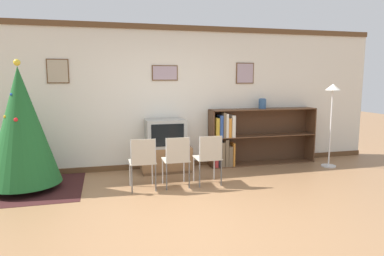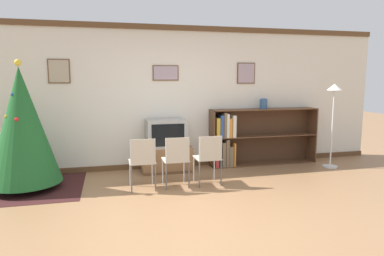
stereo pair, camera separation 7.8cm
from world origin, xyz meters
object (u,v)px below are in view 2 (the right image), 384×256
object	(u,v)px
folding_chair_left	(143,160)
bookshelf	(245,138)
christmas_tree	(22,126)
standing_lamp	(334,104)
television	(166,133)
folding_chair_right	(209,157)
vase	(264,103)
tv_console	(166,159)
folding_chair_center	(176,158)

from	to	relation	value
folding_chair_left	bookshelf	xyz separation A→B (m)	(2.13, 1.10, 0.07)
christmas_tree	standing_lamp	distance (m)	5.46
television	bookshelf	bearing A→B (deg)	3.43
folding_chair_right	vase	distance (m)	1.99
christmas_tree	folding_chair_left	world-z (taller)	christmas_tree
folding_chair_right	bookshelf	xyz separation A→B (m)	(1.07, 1.10, 0.07)
vase	christmas_tree	bearing A→B (deg)	-171.57
tv_console	bookshelf	distance (m)	1.63
folding_chair_center	vase	distance (m)	2.40
christmas_tree	bookshelf	xyz separation A→B (m)	(3.90, 0.61, -0.46)
christmas_tree	bookshelf	distance (m)	3.97
television	vase	world-z (taller)	vase
tv_console	folding_chair_left	xyz separation A→B (m)	(-0.53, -1.00, 0.24)
tv_console	standing_lamp	bearing A→B (deg)	-8.48
tv_console	television	distance (m)	0.49
tv_console	folding_chair_right	size ratio (longest dim) A/B	1.13
tv_console	standing_lamp	size ratio (longest dim) A/B	0.57
folding_chair_right	bookshelf	bearing A→B (deg)	45.72
television	bookshelf	distance (m)	1.61
folding_chair_center	standing_lamp	size ratio (longest dim) A/B	0.51
folding_chair_right	television	bearing A→B (deg)	117.92
tv_console	folding_chair_center	xyz separation A→B (m)	(0.00, -1.00, 0.24)
tv_console	vase	world-z (taller)	vase
folding_chair_left	standing_lamp	size ratio (longest dim) A/B	0.51
christmas_tree	bookshelf	world-z (taller)	christmas_tree
tv_console	folding_chair_center	world-z (taller)	folding_chair_center
folding_chair_left	television	bearing A→B (deg)	62.08
folding_chair_left	vase	distance (m)	2.86
television	standing_lamp	xyz separation A→B (m)	(3.16, -0.47, 0.52)
tv_console	bookshelf	xyz separation A→B (m)	(1.60, 0.09, 0.31)
bookshelf	standing_lamp	xyz separation A→B (m)	(1.56, -0.56, 0.70)
folding_chair_center	standing_lamp	bearing A→B (deg)	9.55
vase	tv_console	bearing A→B (deg)	-176.64
vase	standing_lamp	size ratio (longest dim) A/B	0.13
folding_chair_left	folding_chair_center	xyz separation A→B (m)	(0.53, 0.00, 0.00)
vase	bookshelf	bearing A→B (deg)	-176.58
television	folding_chair_center	bearing A→B (deg)	-90.00
folding_chair_left	standing_lamp	xyz separation A→B (m)	(3.69, 0.53, 0.77)
television	folding_chair_right	xyz separation A→B (m)	(0.53, -1.00, -0.25)
bookshelf	vase	distance (m)	0.79
christmas_tree	vase	bearing A→B (deg)	8.43
folding_chair_center	vase	size ratio (longest dim) A/B	4.06
christmas_tree	folding_chair_left	bearing A→B (deg)	-15.32
folding_chair_left	folding_chair_right	size ratio (longest dim) A/B	1.00
christmas_tree	standing_lamp	size ratio (longest dim) A/B	1.23
standing_lamp	folding_chair_center	bearing A→B (deg)	-170.45
standing_lamp	folding_chair_right	bearing A→B (deg)	-168.57
television	folding_chair_center	size ratio (longest dim) A/B	0.87
christmas_tree	tv_console	bearing A→B (deg)	12.72
television	standing_lamp	size ratio (longest dim) A/B	0.44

